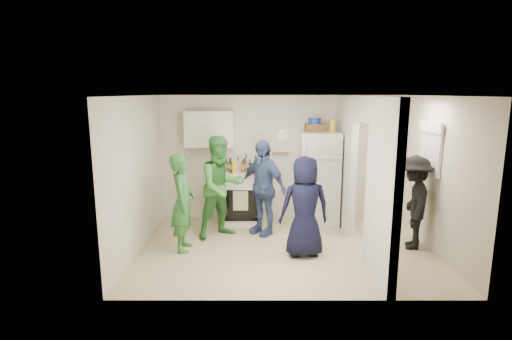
{
  "coord_description": "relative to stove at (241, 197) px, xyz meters",
  "views": [
    {
      "loc": [
        -0.49,
        -6.28,
        2.55
      ],
      "look_at": [
        -0.49,
        0.4,
        1.25
      ],
      "focal_mm": 28.0,
      "sensor_mm": 36.0,
      "label": 1
    }
  ],
  "objects": [
    {
      "name": "wall_front",
      "position": [
        0.78,
        -3.07,
        0.74
      ],
      "size": [
        4.8,
        0.0,
        4.8
      ],
      "primitive_type": "plane",
      "rotation": [
        -1.57,
        0.0,
        0.0
      ],
      "color": "silver",
      "rests_on": "floor"
    },
    {
      "name": "yellow_cup_stack_top",
      "position": [
        1.73,
        -0.13,
        1.43
      ],
      "size": [
        0.09,
        0.09,
        0.25
      ],
      "primitive_type": "cylinder",
      "color": "yellow",
      "rests_on": "fridge"
    },
    {
      "name": "person_navy",
      "position": [
        1.05,
        -1.65,
        0.29
      ],
      "size": [
        0.84,
        0.61,
        1.6
      ],
      "primitive_type": "imported",
      "rotation": [
        0.0,
        0.0,
        -3.01
      ],
      "color": "black",
      "rests_on": "floor"
    },
    {
      "name": "bottle_k",
      "position": [
        -0.23,
        0.04,
        0.65
      ],
      "size": [
        0.06,
        0.06,
        0.28
      ],
      "primitive_type": "cylinder",
      "color": "olive",
      "rests_on": "stove"
    },
    {
      "name": "bottle_f",
      "position": [
        0.17,
        0.0,
        0.64
      ],
      "size": [
        0.06,
        0.06,
        0.25
      ],
      "primitive_type": "cylinder",
      "color": "#18431B",
      "rests_on": "stove"
    },
    {
      "name": "wall_left",
      "position": [
        -1.62,
        -1.37,
        0.74
      ],
      "size": [
        0.0,
        3.4,
        3.4
      ],
      "primitive_type": "plane",
      "rotation": [
        1.57,
        0.0,
        1.57
      ],
      "color": "silver",
      "rests_on": "floor"
    },
    {
      "name": "bottle_a",
      "position": [
        -0.29,
        0.12,
        0.63
      ],
      "size": [
        0.06,
        0.06,
        0.24
      ],
      "primitive_type": "cylinder",
      "color": "#6C6615",
      "rests_on": "stove"
    },
    {
      "name": "stove",
      "position": [
        0.0,
        0.0,
        0.0
      ],
      "size": [
        0.86,
        0.71,
        1.02
      ],
      "primitive_type": "cube",
      "color": "white",
      "rests_on": "floor"
    },
    {
      "name": "nook_window_frame",
      "position": [
        3.15,
        -1.17,
        1.14
      ],
      "size": [
        0.04,
        0.76,
        0.86
      ],
      "primitive_type": "cube",
      "color": "white",
      "rests_on": "wall_right"
    },
    {
      "name": "fridge",
      "position": [
        1.51,
        -0.03,
        0.39
      ],
      "size": [
        0.75,
        0.72,
        1.81
      ],
      "primitive_type": "cube",
      "color": "silver",
      "rests_on": "floor"
    },
    {
      "name": "nook_valance",
      "position": [
        3.12,
        -1.17,
        1.49
      ],
      "size": [
        0.04,
        0.82,
        0.18
      ],
      "primitive_type": "cube",
      "color": "white",
      "rests_on": "wall_right"
    },
    {
      "name": "partition_pier_back",
      "position": [
        1.98,
        -0.27,
        0.74
      ],
      "size": [
        0.12,
        1.2,
        2.5
      ],
      "primitive_type": "cube",
      "color": "silver",
      "rests_on": "floor"
    },
    {
      "name": "person_denim",
      "position": [
        0.41,
        -0.64,
        0.35
      ],
      "size": [
        1.04,
        0.99,
        1.72
      ],
      "primitive_type": "imported",
      "rotation": [
        0.0,
        0.0,
        -0.73
      ],
      "color": "#38457B",
      "rests_on": "floor"
    },
    {
      "name": "bottle_h",
      "position": [
        -0.32,
        -0.11,
        0.64
      ],
      "size": [
        0.06,
        0.06,
        0.26
      ],
      "primitive_type": "cylinder",
      "color": "silver",
      "rests_on": "stove"
    },
    {
      "name": "upper_cabinet",
      "position": [
        -0.62,
        0.15,
        1.34
      ],
      "size": [
        0.95,
        0.34,
        0.7
      ],
      "primitive_type": "cube",
      "color": "silver",
      "rests_on": "wall_back"
    },
    {
      "name": "bottle_e",
      "position": [
        0.09,
        0.19,
        0.67
      ],
      "size": [
        0.07,
        0.07,
        0.33
      ],
      "primitive_type": "cylinder",
      "color": "#989CA9",
      "rests_on": "stove"
    },
    {
      "name": "yellow_cup_stack_stove",
      "position": [
        -0.12,
        -0.22,
        0.64
      ],
      "size": [
        0.09,
        0.09,
        0.25
      ],
      "primitive_type": "cylinder",
      "color": "#FFB015",
      "rests_on": "stove"
    },
    {
      "name": "bottle_i",
      "position": [
        0.06,
        0.09,
        0.64
      ],
      "size": [
        0.07,
        0.07,
        0.27
      ],
      "primitive_type": "cylinder",
      "color": "maroon",
      "rests_on": "stove"
    },
    {
      "name": "wall_right",
      "position": [
        3.18,
        -1.37,
        0.74
      ],
      "size": [
        0.0,
        3.4,
        3.4
      ],
      "primitive_type": "plane",
      "rotation": [
        1.57,
        0.0,
        -1.57
      ],
      "color": "silver",
      "rests_on": "floor"
    },
    {
      "name": "person_nook",
      "position": [
        2.88,
        -1.32,
        0.27
      ],
      "size": [
        0.85,
        1.13,
        1.55
      ],
      "primitive_type": "imported",
      "rotation": [
        0.0,
        0.0,
        -1.87
      ],
      "color": "black",
      "rests_on": "floor"
    },
    {
      "name": "bottle_j",
      "position": [
        0.31,
        -0.1,
        0.67
      ],
      "size": [
        0.07,
        0.07,
        0.31
      ],
      "primitive_type": "cylinder",
      "color": "#1B502D",
      "rests_on": "stove"
    },
    {
      "name": "blue_bowl",
      "position": [
        1.41,
        0.02,
        1.51
      ],
      "size": [
        0.24,
        0.24,
        0.11
      ],
      "primitive_type": "cylinder",
      "color": "navy",
      "rests_on": "wicker_basket"
    },
    {
      "name": "person_green_center",
      "position": [
        -0.32,
        -0.78,
        0.4
      ],
      "size": [
        1.11,
        1.06,
        1.81
      ],
      "primitive_type": "imported",
      "rotation": [
        0.0,
        0.0,
        0.59
      ],
      "color": "#3E873B",
      "rests_on": "floor"
    },
    {
      "name": "partition_header",
      "position": [
        1.98,
        -1.37,
        1.79
      ],
      "size": [
        0.12,
        1.0,
        0.4
      ],
      "primitive_type": "cube",
      "color": "silver",
      "rests_on": "partition_pier_back"
    },
    {
      "name": "wall_clock",
      "position": [
        0.83,
        0.31,
        1.19
      ],
      "size": [
        0.22,
        0.02,
        0.22
      ],
      "primitive_type": "cylinder",
      "rotation": [
        1.57,
        0.0,
        0.0
      ],
      "color": "white",
      "rests_on": "wall_back"
    },
    {
      "name": "floor",
      "position": [
        0.78,
        -1.37,
        -0.51
      ],
      "size": [
        4.8,
        4.8,
        0.0
      ],
      "primitive_type": "plane",
      "color": "#CDBB90",
      "rests_on": "ground"
    },
    {
      "name": "bottle_g",
      "position": [
        0.28,
        0.16,
        0.67
      ],
      "size": [
        0.07,
        0.07,
        0.31
      ],
      "primitive_type": "cylinder",
      "color": "olive",
      "rests_on": "stove"
    },
    {
      "name": "person_green_left",
      "position": [
        -0.89,
        -1.42,
        0.29
      ],
      "size": [
        0.41,
        0.6,
        1.6
      ],
      "primitive_type": "imported",
      "rotation": [
        0.0,
        0.0,
        1.61
      ],
      "color": "#35752F",
      "rests_on": "floor"
    },
    {
      "name": "wall_back",
      "position": [
        0.78,
        0.33,
        0.74
      ],
      "size": [
        4.8,
        0.0,
        4.8
      ],
      "primitive_type": "plane",
      "rotation": [
        1.57,
        0.0,
        0.0
      ],
      "color": "silver",
      "rests_on": "floor"
    },
    {
      "name": "bottle_b",
      "position": [
        -0.19,
        -0.08,
        0.66
      ],
      "size": [
        0.06,
        0.06,
        0.29
      ],
      "primitive_type": "cylinder",
      "color": "#154126",
      "rests_on": "stove"
    },
    {
      "name": "red_cup",
      "position": [
        0.22,
        -0.2,
        0.57
      ],
      "size": [
        0.09,
        0.09,
        0.12
      ],
      "primitive_type": "cylinder",
      "color": "red",
      "rests_on": "stove"
    },
    {
      "name": "wicker_basket",
      "position": [
        1.41,
        0.02,
        1.38
      ],
      "size": [
        0.35,
        0.25,
        0.15
      ],
      "primitive_type": "cube",
      "color": "brown",
      "rests_on": "fridge"
    },
    {
      "name": "bottle_d",
      "position": [
        0.03,
        -0.04,
        0.64
      ],
      "size": [
        0.07,
        0.07,
        0.26
      ],
      "primitive_type": "cylinder",
      "color": "brown",
      "rests_on": "stove"
    },
    {
      "name": "nook_window",
      "position": [
        3.16,
        -1.17,
        1.14
      ],
      "size": [
        0.03,
        0.7,
        0.8
      ],
      "primitive_type": "cube",
      "color": "black",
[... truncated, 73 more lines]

